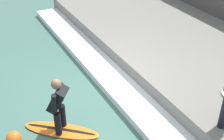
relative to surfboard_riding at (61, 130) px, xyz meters
The scene contains 6 objects.
ground_plane 1.39m from the surfboard_riding, 32.23° to the left, with size 28.00×28.00×0.00m, color #426B60.
concrete_ledge 4.57m from the surfboard_riding, ahead, with size 4.40×12.77×0.53m, color slate.
wave_foam_crest 2.02m from the surfboard_riding, 21.44° to the left, with size 0.85×12.13×0.19m, color silver.
surfboard_riding is the anchor object (origin of this frame).
surfer_riding 0.75m from the surfboard_riding, 26.57° to the left, with size 0.56×0.55×1.30m.
marker_buoy 1.01m from the surfboard_riding, behind, with size 0.32×0.32×0.32m, color orange.
Camera 1 is at (-2.59, -5.78, 4.77)m, focal length 50.00 mm.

